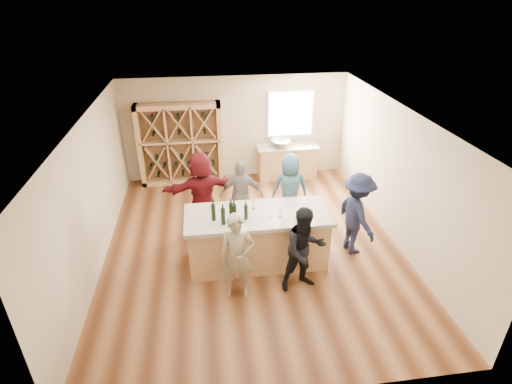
{
  "coord_description": "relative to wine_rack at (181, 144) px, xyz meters",
  "views": [
    {
      "loc": [
        -0.88,
        -6.87,
        4.91
      ],
      "look_at": [
        0.1,
        0.2,
        1.15
      ],
      "focal_mm": 28.0,
      "sensor_mm": 36.0,
      "label": 1
    }
  ],
  "objects": [
    {
      "name": "wall_left",
      "position": [
        -1.55,
        -3.27,
        0.3
      ],
      "size": [
        0.1,
        7.0,
        2.8
      ],
      "primitive_type": "cube",
      "color": "#C3AF8D",
      "rests_on": "ground"
    },
    {
      "name": "tasting_menu_a",
      "position": [
        1.15,
        -4.2,
        -0.02
      ],
      "size": [
        0.26,
        0.31,
        0.0
      ],
      "primitive_type": "cube",
      "rotation": [
        0.0,
        0.0,
        0.25
      ],
      "color": "white",
      "rests_on": "tasting_counter_top"
    },
    {
      "name": "tasting_menu_c",
      "position": [
        2.4,
        -4.23,
        -0.02
      ],
      "size": [
        0.28,
        0.35,
        0.0
      ],
      "primitive_type": "cube",
      "rotation": [
        0.0,
        0.0,
        0.19
      ],
      "color": "white",
      "rests_on": "tasting_counter_top"
    },
    {
      "name": "person_server",
      "position": [
        3.52,
        -3.72,
        -0.24
      ],
      "size": [
        0.73,
        1.19,
        1.72
      ],
      "primitive_type": "imported",
      "rotation": [
        0.0,
        0.0,
        1.77
      ],
      "color": "#191E38",
      "rests_on": "floor"
    },
    {
      "name": "tasting_counter_top",
      "position": [
        1.53,
        -3.8,
        -0.06
      ],
      "size": [
        2.72,
        1.12,
        0.08
      ],
      "primitive_type": "cube",
      "color": "#A39885",
      "rests_on": "tasting_counter_base"
    },
    {
      "name": "wine_glass_f",
      "position": [
        1.48,
        -3.6,
        0.07
      ],
      "size": [
        0.07,
        0.07,
        0.18
      ],
      "primitive_type": "cone",
      "color": "white",
      "rests_on": "tasting_counter_top"
    },
    {
      "name": "wine_glass_e",
      "position": [
        2.48,
        -4.05,
        0.06
      ],
      "size": [
        0.08,
        0.08,
        0.16
      ],
      "primitive_type": "cone",
      "rotation": [
        0.0,
        0.0,
        0.41
      ],
      "color": "white",
      "rests_on": "tasting_counter_top"
    },
    {
      "name": "wall_back",
      "position": [
        1.5,
        0.28,
        0.3
      ],
      "size": [
        6.0,
        0.1,
        2.8
      ],
      "primitive_type": "cube",
      "color": "#C3AF8D",
      "rests_on": "ground"
    },
    {
      "name": "window_frame",
      "position": [
        3.0,
        0.2,
        0.65
      ],
      "size": [
        1.3,
        0.06,
        1.3
      ],
      "primitive_type": "cube",
      "color": "white",
      "rests_on": "wall_back"
    },
    {
      "name": "wine_bottle_b",
      "position": [
        0.87,
        -4.08,
        0.14
      ],
      "size": [
        0.1,
        0.1,
        0.32
      ],
      "primitive_type": "cylinder",
      "rotation": [
        0.0,
        0.0,
        -0.33
      ],
      "color": "black",
      "rests_on": "tasting_counter_top"
    },
    {
      "name": "wine_rack",
      "position": [
        0.0,
        0.0,
        0.0
      ],
      "size": [
        2.2,
        0.45,
        2.2
      ],
      "primitive_type": "cube",
      "color": "tan",
      "rests_on": "floor"
    },
    {
      "name": "wine_glass_c",
      "position": [
        2.17,
        -4.23,
        0.06
      ],
      "size": [
        0.07,
        0.07,
        0.17
      ],
      "primitive_type": "cone",
      "rotation": [
        0.0,
        0.0,
        0.22
      ],
      "color": "white",
      "rests_on": "tasting_counter_top"
    },
    {
      "name": "wine_glass_a",
      "position": [
        1.19,
        -4.25,
        0.08
      ],
      "size": [
        0.1,
        0.1,
        0.2
      ],
      "primitive_type": "cone",
      "rotation": [
        0.0,
        0.0,
        -0.39
      ],
      "color": "white",
      "rests_on": "tasting_counter_top"
    },
    {
      "name": "ceiling",
      "position": [
        1.5,
        -3.27,
        1.75
      ],
      "size": [
        6.0,
        7.0,
        0.1
      ],
      "primitive_type": "cube",
      "color": "white",
      "rests_on": "ground"
    },
    {
      "name": "wall_front",
      "position": [
        1.5,
        -6.82,
        0.3
      ],
      "size": [
        6.0,
        0.1,
        2.8
      ],
      "primitive_type": "cube",
      "color": "#C3AF8D",
      "rests_on": "ground"
    },
    {
      "name": "person_far_mid",
      "position": [
        1.36,
        -2.49,
        -0.3
      ],
      "size": [
        0.99,
        0.59,
        1.59
      ],
      "primitive_type": "imported",
      "rotation": [
        0.0,
        0.0,
        3.01
      ],
      "color": "slate",
      "rests_on": "floor"
    },
    {
      "name": "person_far_right",
      "position": [
        2.44,
        -2.46,
        -0.27
      ],
      "size": [
        0.86,
        0.61,
        1.66
      ],
      "primitive_type": "imported",
      "rotation": [
        0.0,
        0.0,
        3.03
      ],
      "color": "#335972",
      "rests_on": "floor"
    },
    {
      "name": "wine_bottle_d",
      "position": [
        1.08,
        -3.99,
        0.14
      ],
      "size": [
        0.1,
        0.1,
        0.33
      ],
      "primitive_type": "cylinder",
      "rotation": [
        0.0,
        0.0,
        0.3
      ],
      "color": "black",
      "rests_on": "tasting_counter_top"
    },
    {
      "name": "sink",
      "position": [
        2.7,
        -0.07,
        -0.09
      ],
      "size": [
        0.54,
        0.54,
        0.19
      ],
      "primitive_type": "imported",
      "color": "silver",
      "rests_on": "back_counter_top"
    },
    {
      "name": "person_near_right",
      "position": [
        2.23,
        -4.67,
        -0.29
      ],
      "size": [
        0.85,
        0.57,
        1.61
      ],
      "primitive_type": "imported",
      "rotation": [
        0.0,
        0.0,
        0.19
      ],
      "color": "black",
      "rests_on": "floor"
    },
    {
      "name": "person_near_left",
      "position": [
        1.05,
        -4.71,
        -0.29
      ],
      "size": [
        0.63,
        0.48,
        1.62
      ],
      "primitive_type": "imported",
      "rotation": [
        0.0,
        0.0,
        -0.09
      ],
      "color": "gray",
      "rests_on": "floor"
    },
    {
      "name": "faucet",
      "position": [
        2.7,
        0.11,
        -0.03
      ],
      "size": [
        0.02,
        0.02,
        0.3
      ],
      "primitive_type": "cylinder",
      "color": "silver",
      "rests_on": "back_counter_top"
    },
    {
      "name": "wine_glass_d",
      "position": [
        1.92,
        -3.99,
        0.06
      ],
      "size": [
        0.07,
        0.07,
        0.17
      ],
      "primitive_type": "cone",
      "rotation": [
        0.0,
        0.0,
        -0.19
      ],
      "color": "white",
      "rests_on": "tasting_counter_top"
    },
    {
      "name": "wine_bottle_a",
      "position": [
        0.71,
        -3.91,
        0.14
      ],
      "size": [
        0.09,
        0.09,
        0.32
      ],
      "primitive_type": "cylinder",
      "rotation": [
        0.0,
        0.0,
        0.17
      ],
      "color": "black",
      "rests_on": "tasting_counter_top"
    },
    {
      "name": "person_far_left",
      "position": [
        0.51,
        -2.41,
        -0.2
      ],
      "size": [
        1.74,
        0.86,
        1.8
      ],
      "primitive_type": "imported",
      "rotation": [
        0.0,
        0.0,
        3.31
      ],
      "color": "#590F14",
      "rests_on": "floor"
    },
    {
      "name": "floor",
      "position": [
        1.5,
        -3.27,
        -1.15
      ],
      "size": [
        6.0,
        7.0,
        0.1
      ],
      "primitive_type": "cube",
      "color": "brown",
      "rests_on": "ground"
    },
    {
      "name": "back_counter_top",
      "position": [
        2.9,
        -0.07,
        -0.21
      ],
      "size": [
        1.7,
        0.62,
        0.06
      ],
      "primitive_type": "cube",
      "color": "#A39885",
      "rests_on": "back_counter_base"
    },
    {
      "name": "tasting_counter_base",
      "position": [
        1.53,
        -3.8,
        -0.6
      ],
      "size": [
        2.6,
        1.0,
        1.0
      ],
      "primitive_type": "cube",
      "color": "tan",
      "rests_on": "floor"
    },
    {
      "name": "back_counter_base",
      "position": [
        2.9,
        -0.07,
        -0.67
      ],
      "size": [
        1.6,
        0.58,
        0.86
      ],
      "primitive_type": "cube",
      "color": "tan",
      "rests_on": "floor"
    },
    {
      "name": "tasting_menu_b",
      "position": [
        1.77,
        -4.18,
        -0.02
      ],
      "size": [
        0.32,
        0.36,
        0.0
      ],
      "primitive_type": "cube",
      "rotation": [
        0.0,
        0.0,
        -0.43
      ],
      "color": "white",
      "rests_on": "tasting_counter_top"
    },
    {
      "name": "wine_bottle_e",
      "position": [
        1.29,
        -3.96,
        0.12
      ],
      "size": [
        0.09,
        0.09,
        0.29
      ],
      "primitive_type": "cylinder",
      "rotation": [
        0.0,
        0.0,
        -0.43
      ],
      "color": "black",
      "rests_on": "tasting_counter_top"
    },
    {
      "name": "window_pane",
      "position": [
        3.0,
        0.17,
        0.65
      ],
      "size": [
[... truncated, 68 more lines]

